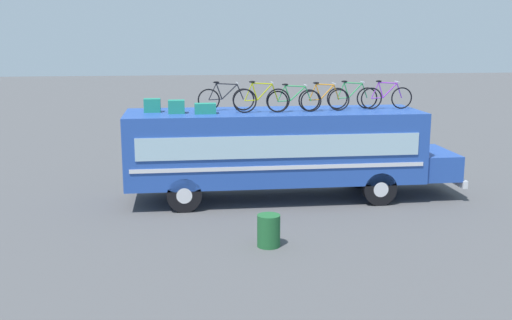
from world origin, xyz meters
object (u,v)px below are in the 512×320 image
Objects in this scene: rooftop_bicycle_5 at (352,97)px; rooftop_bicycle_1 at (226,98)px; bus at (281,147)px; rooftop_bicycle_6 at (386,97)px; luggage_bag_2 at (176,107)px; rooftop_bicycle_2 at (261,100)px; luggage_bag_3 at (205,108)px; luggage_bag_1 at (152,105)px; rooftop_bicycle_4 at (324,99)px; trash_bin at (269,231)px; rooftop_bicycle_3 at (294,100)px.

rooftop_bicycle_1 is at bearing 179.62° from rooftop_bicycle_5.
rooftop_bicycle_6 is at bearing 1.40° from bus.
rooftop_bicycle_6 is at bearing -2.15° from rooftop_bicycle_1.
rooftop_bicycle_2 is (2.58, -0.17, 0.20)m from luggage_bag_2.
bus is at bearing -9.15° from rooftop_bicycle_1.
luggage_bag_1 is at bearing 160.69° from luggage_bag_3.
bus is at bearing 8.68° from luggage_bag_3.
rooftop_bicycle_5 is (6.35, 0.05, 0.17)m from luggage_bag_1.
rooftop_bicycle_6 is at bearing -0.88° from luggage_bag_1.
luggage_bag_2 is at bearing 167.82° from luggage_bag_3.
rooftop_bicycle_1 is 4.06m from rooftop_bicycle_5.
rooftop_bicycle_4 is 0.98× the size of rooftop_bicycle_5.
trash_bin is at bearing -103.07° from bus.
rooftop_bicycle_4 is (2.00, 0.18, -0.03)m from rooftop_bicycle_2.
rooftop_bicycle_5 is (1.99, 0.54, 0.01)m from rooftop_bicycle_3.
trash_bin is (-4.46, -4.54, -2.82)m from rooftop_bicycle_6.
luggage_bag_3 is 5.85m from rooftop_bicycle_6.
rooftop_bicycle_1 is at bearing 170.85° from bus.
bus is 6.01× the size of rooftop_bicycle_2.
rooftop_bicycle_3 is 5.20m from trash_bin.
rooftop_bicycle_6 is at bearing 4.41° from luggage_bag_3.
luggage_bag_3 is 3.73m from rooftop_bicycle_4.
rooftop_bicycle_2 is at bearing -3.68° from luggage_bag_2.
bus is 6.23× the size of rooftop_bicycle_6.
bus is 21.44× the size of luggage_bag_2.
luggage_bag_3 is 0.96m from rooftop_bicycle_1.
rooftop_bicycle_5 is at bearing 0.47° from luggage_bag_1.
rooftop_bicycle_1 reaches higher than rooftop_bicycle_5.
rooftop_bicycle_6 is 6.96m from trash_bin.
rooftop_bicycle_2 is at bearing 0.70° from luggage_bag_3.
rooftop_bicycle_5 reaches higher than luggage_bag_2.
rooftop_bicycle_2 reaches higher than rooftop_bicycle_3.
bus is 2.82m from rooftop_bicycle_5.
rooftop_bicycle_2 reaches higher than trash_bin.
rooftop_bicycle_1 reaches higher than luggage_bag_3.
rooftop_bicycle_3 is (0.35, -0.29, 1.53)m from bus.
bus is 6.48× the size of rooftop_bicycle_4.
rooftop_bicycle_3 is (1.03, 0.05, -0.04)m from rooftop_bicycle_2.
luggage_bag_1 is 0.83m from luggage_bag_2.
rooftop_bicycle_1 is at bearing 164.65° from rooftop_bicycle_3.
rooftop_bicycle_3 is at bearing 71.59° from trash_bin.
luggage_bag_3 reaches higher than trash_bin.
rooftop_bicycle_4 is at bearing -173.37° from rooftop_bicycle_6.
luggage_bag_1 is at bearing 122.62° from trash_bin.
trash_bin is (1.37, -4.09, -2.59)m from luggage_bag_3.
luggage_bag_1 is at bearing 153.10° from luggage_bag_2.
rooftop_bicycle_3 reaches higher than luggage_bag_1.
rooftop_bicycle_2 is at bearing -177.02° from rooftop_bicycle_3.
rooftop_bicycle_4 is (0.97, 0.13, 0.01)m from rooftop_bicycle_3.
rooftop_bicycle_3 reaches higher than trash_bin.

